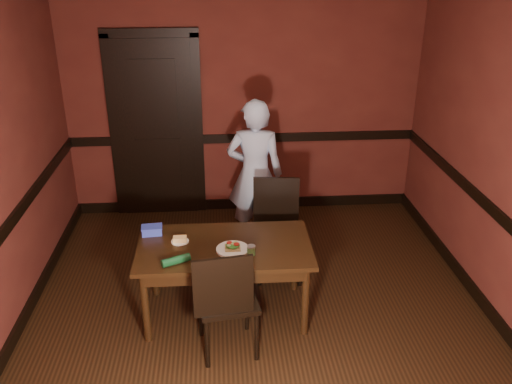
{
  "coord_description": "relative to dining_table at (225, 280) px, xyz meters",
  "views": [
    {
      "loc": [
        -0.31,
        -3.77,
        2.89
      ],
      "look_at": [
        0.0,
        0.35,
        1.05
      ],
      "focal_mm": 38.0,
      "sensor_mm": 36.0,
      "label": 1
    }
  ],
  "objects": [
    {
      "name": "floor",
      "position": [
        0.28,
        -0.14,
        -0.34
      ],
      "size": [
        4.0,
        4.5,
        0.01
      ],
      "primitive_type": "cube",
      "color": "black",
      "rests_on": "ground"
    },
    {
      "name": "wall_back",
      "position": [
        0.28,
        2.11,
        1.01
      ],
      "size": [
        4.0,
        0.02,
        2.7
      ],
      "primitive_type": "cube",
      "color": "#542019",
      "rests_on": "ground"
    },
    {
      "name": "dado_back",
      "position": [
        0.28,
        2.1,
        0.56
      ],
      "size": [
        4.0,
        0.03,
        0.1
      ],
      "primitive_type": "cube",
      "color": "black",
      "rests_on": "ground"
    },
    {
      "name": "dado_left",
      "position": [
        -1.71,
        -0.14,
        0.56
      ],
      "size": [
        0.03,
        4.5,
        0.1
      ],
      "primitive_type": "cube",
      "color": "black",
      "rests_on": "ground"
    },
    {
      "name": "dado_right",
      "position": [
        2.26,
        -0.14,
        0.56
      ],
      "size": [
        0.03,
        4.5,
        0.1
      ],
      "primitive_type": "cube",
      "color": "black",
      "rests_on": "ground"
    },
    {
      "name": "baseboard_back",
      "position": [
        0.28,
        2.1,
        -0.28
      ],
      "size": [
        4.0,
        0.03,
        0.12
      ],
      "primitive_type": "cube",
      "color": "black",
      "rests_on": "ground"
    },
    {
      "name": "baseboard_left",
      "position": [
        -1.71,
        -0.14,
        -0.28
      ],
      "size": [
        0.03,
        4.5,
        0.12
      ],
      "primitive_type": "cube",
      "color": "black",
      "rests_on": "ground"
    },
    {
      "name": "baseboard_right",
      "position": [
        2.26,
        -0.14,
        -0.28
      ],
      "size": [
        0.03,
        4.5,
        0.12
      ],
      "primitive_type": "cube",
      "color": "black",
      "rests_on": "ground"
    },
    {
      "name": "door",
      "position": [
        -0.72,
        2.08,
        0.76
      ],
      "size": [
        1.05,
        0.07,
        2.2
      ],
      "color": "black",
      "rests_on": "ground"
    },
    {
      "name": "dining_table",
      "position": [
        0.0,
        0.0,
        0.0
      ],
      "size": [
        1.44,
        0.82,
        0.67
      ],
      "primitive_type": "cube",
      "rotation": [
        0.0,
        0.0,
        -0.01
      ],
      "color": "black",
      "rests_on": "floor"
    },
    {
      "name": "chair_far",
      "position": [
        0.53,
        0.58,
        0.13
      ],
      "size": [
        0.48,
        0.48,
        0.94
      ],
      "primitive_type": null,
      "rotation": [
        0.0,
        0.0,
        -0.1
      ],
      "color": "black",
      "rests_on": "floor"
    },
    {
      "name": "chair_near",
      "position": [
        0.01,
        -0.45,
        0.13
      ],
      "size": [
        0.5,
        0.5,
        0.94
      ],
      "primitive_type": null,
      "rotation": [
        0.0,
        0.0,
        3.28
      ],
      "color": "black",
      "rests_on": "floor"
    },
    {
      "name": "person",
      "position": [
        0.34,
        1.23,
        0.46
      ],
      "size": [
        0.62,
        0.45,
        1.59
      ],
      "primitive_type": "imported",
      "rotation": [
        0.0,
        0.0,
        3.02
      ],
      "color": "#AABEDA",
      "rests_on": "floor"
    },
    {
      "name": "sandwich_plate",
      "position": [
        0.06,
        -0.09,
        0.36
      ],
      "size": [
        0.27,
        0.27,
        0.07
      ],
      "rotation": [
        0.0,
        0.0,
        0.06
      ],
      "color": "white",
      "rests_on": "dining_table"
    },
    {
      "name": "sauce_jar",
      "position": [
        0.21,
        -0.17,
        0.38
      ],
      "size": [
        0.07,
        0.07,
        0.08
      ],
      "rotation": [
        0.0,
        0.0,
        0.31
      ],
      "color": "#467D3C",
      "rests_on": "dining_table"
    },
    {
      "name": "cheese_saucer",
      "position": [
        -0.37,
        0.08,
        0.35
      ],
      "size": [
        0.15,
        0.15,
        0.05
      ],
      "rotation": [
        0.0,
        0.0,
        0.07
      ],
      "color": "white",
      "rests_on": "dining_table"
    },
    {
      "name": "food_tub",
      "position": [
        -0.61,
        0.24,
        0.37
      ],
      "size": [
        0.19,
        0.14,
        0.07
      ],
      "rotation": [
        0.0,
        0.0,
        0.09
      ],
      "color": "blue",
      "rests_on": "dining_table"
    },
    {
      "name": "wrapped_veg",
      "position": [
        -0.38,
        -0.27,
        0.37
      ],
      "size": [
        0.23,
        0.16,
        0.06
      ],
      "primitive_type": "cylinder",
      "rotation": [
        0.0,
        1.57,
        0.45
      ],
      "color": "#113D1D",
      "rests_on": "dining_table"
    }
  ]
}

